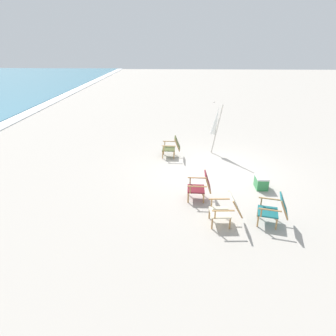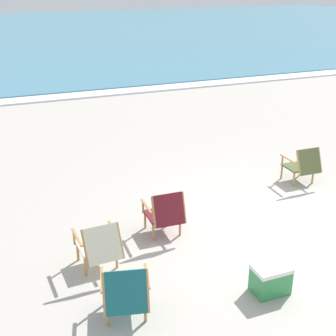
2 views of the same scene
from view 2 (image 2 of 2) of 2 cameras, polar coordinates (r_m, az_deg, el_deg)
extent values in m
plane|color=#B2AAA0|center=(8.26, 13.84, -7.27)|extent=(80.00, 80.00, 0.00)
cube|color=teal|center=(37.28, -15.61, 15.62)|extent=(80.00, 40.00, 0.10)
cube|color=white|center=(17.54, -6.87, 9.23)|extent=(80.00, 1.10, 0.06)
cube|color=#515B33|center=(10.08, 15.56, 0.15)|extent=(0.53, 0.49, 0.04)
cube|color=#515B33|center=(9.74, 16.84, 0.76)|extent=(0.50, 0.24, 0.50)
cylinder|color=#AD7F4C|center=(10.17, 13.69, -0.42)|extent=(0.04, 0.04, 0.32)
cylinder|color=#AD7F4C|center=(10.43, 15.83, -0.06)|extent=(0.04, 0.04, 0.32)
cylinder|color=#AD7F4C|center=(9.85, 15.07, -1.34)|extent=(0.04, 0.04, 0.32)
cylinder|color=#AD7F4C|center=(10.12, 17.24, -0.94)|extent=(0.04, 0.04, 0.32)
cube|color=#AD7F4C|center=(9.83, 14.43, 1.08)|extent=(0.05, 0.53, 0.02)
cylinder|color=#AD7F4C|center=(10.01, 13.77, 0.86)|extent=(0.04, 0.04, 0.22)
cube|color=#AD7F4C|center=(10.15, 17.03, 1.47)|extent=(0.05, 0.53, 0.02)
cylinder|color=#AD7F4C|center=(10.32, 16.35, 1.26)|extent=(0.04, 0.04, 0.22)
cylinder|color=#AD7F4C|center=(9.60, 15.62, 0.56)|extent=(0.04, 0.23, 0.50)
cylinder|color=#AD7F4C|center=(9.90, 18.02, 0.95)|extent=(0.04, 0.23, 0.50)
cube|color=#196066|center=(6.12, -5.26, -14.73)|extent=(0.62, 0.59, 0.04)
cube|color=#196066|center=(5.70, -5.14, -14.89)|extent=(0.54, 0.35, 0.49)
cylinder|color=#AD7F4C|center=(6.38, -7.49, -14.83)|extent=(0.04, 0.04, 0.32)
cylinder|color=#AD7F4C|center=(6.39, -3.16, -14.57)|extent=(0.04, 0.04, 0.32)
cylinder|color=#AD7F4C|center=(6.04, -7.40, -17.30)|extent=(0.04, 0.04, 0.32)
cylinder|color=#AD7F4C|center=(6.06, -2.77, -17.02)|extent=(0.04, 0.04, 0.32)
cube|color=#AD7F4C|center=(5.97, -8.08, -13.32)|extent=(0.16, 0.52, 0.02)
cylinder|color=#AD7F4C|center=(6.19, -8.05, -13.13)|extent=(0.04, 0.04, 0.22)
cube|color=#AD7F4C|center=(5.98, -2.58, -12.99)|extent=(0.16, 0.52, 0.02)
cylinder|color=#AD7F4C|center=(6.20, -2.74, -12.82)|extent=(0.04, 0.04, 0.22)
cylinder|color=#AD7F4C|center=(5.70, -7.79, -15.03)|extent=(0.10, 0.24, 0.49)
cylinder|color=#AD7F4C|center=(5.71, -2.51, -14.71)|extent=(0.10, 0.24, 0.49)
cube|color=beige|center=(7.06, -8.73, -9.32)|extent=(0.54, 0.51, 0.04)
cube|color=beige|center=(6.64, -7.92, -9.19)|extent=(0.51, 0.31, 0.47)
cylinder|color=#AD7F4C|center=(7.28, -10.94, -9.92)|extent=(0.04, 0.04, 0.32)
cylinder|color=#AD7F4C|center=(7.37, -7.39, -9.20)|extent=(0.04, 0.04, 0.32)
cylinder|color=#AD7F4C|center=(6.92, -10.02, -11.70)|extent=(0.04, 0.04, 0.32)
cylinder|color=#AD7F4C|center=(7.02, -6.28, -10.90)|extent=(0.04, 0.04, 0.32)
cube|color=#AD7F4C|center=(6.87, -11.04, -8.30)|extent=(0.06, 0.53, 0.02)
cylinder|color=#AD7F4C|center=(7.09, -11.37, -8.34)|extent=(0.04, 0.04, 0.22)
cube|color=#AD7F4C|center=(7.00, -6.58, -7.41)|extent=(0.06, 0.53, 0.02)
cylinder|color=#AD7F4C|center=(7.21, -7.02, -7.48)|extent=(0.04, 0.04, 0.22)
cylinder|color=#AD7F4C|center=(6.58, -10.06, -9.63)|extent=(0.05, 0.29, 0.47)
cylinder|color=#AD7F4C|center=(6.70, -5.82, -8.75)|extent=(0.05, 0.29, 0.47)
cube|color=maroon|center=(7.81, -0.70, -5.71)|extent=(0.53, 0.49, 0.04)
cube|color=maroon|center=(7.43, 0.12, -5.13)|extent=(0.50, 0.21, 0.51)
cylinder|color=#AD7F4C|center=(8.00, -2.81, -6.30)|extent=(0.04, 0.04, 0.32)
cylinder|color=#AD7F4C|center=(8.13, 0.35, -5.76)|extent=(0.04, 0.04, 0.32)
cylinder|color=#AD7F4C|center=(7.64, -1.81, -7.77)|extent=(0.04, 0.04, 0.32)
cylinder|color=#AD7F4C|center=(7.78, 1.48, -7.17)|extent=(0.04, 0.04, 0.32)
cube|color=#AD7F4C|center=(7.61, -2.65, -4.66)|extent=(0.05, 0.53, 0.02)
cylinder|color=#AD7F4C|center=(7.82, -3.06, -4.78)|extent=(0.04, 0.04, 0.22)
cube|color=#AD7F4C|center=(7.78, 1.29, -4.01)|extent=(0.05, 0.53, 0.02)
cylinder|color=#AD7F4C|center=(7.98, 0.79, -4.15)|extent=(0.04, 0.04, 0.22)
cylinder|color=#AD7F4C|center=(7.35, -1.75, -5.45)|extent=(0.05, 0.20, 0.51)
cylinder|color=#AD7F4C|center=(7.51, 1.95, -4.81)|extent=(0.05, 0.20, 0.51)
cube|color=#338C4C|center=(6.66, 12.36, -13.32)|extent=(0.48, 0.34, 0.34)
cube|color=white|center=(6.55, 12.51, -11.89)|extent=(0.49, 0.35, 0.06)
camera|label=1|loc=(8.64, -61.09, 12.87)|focal=32.00mm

